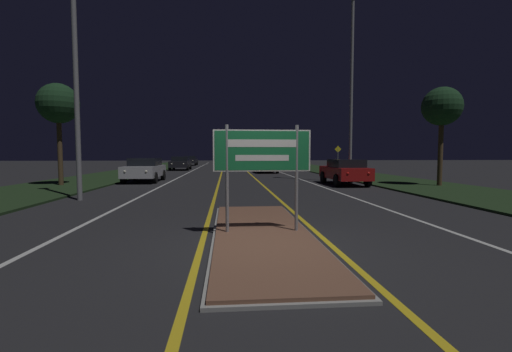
# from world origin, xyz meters

# --- Properties ---
(ground_plane) EXTENTS (160.00, 160.00, 0.00)m
(ground_plane) POSITION_xyz_m (0.00, 0.00, 0.00)
(ground_plane) COLOR #232326
(median_island) EXTENTS (2.05, 6.84, 0.10)m
(median_island) POSITION_xyz_m (0.00, 0.71, 0.04)
(median_island) COLOR #999993
(median_island) RESTS_ON ground_plane
(verge_left) EXTENTS (5.00, 100.00, 0.08)m
(verge_left) POSITION_xyz_m (-9.50, 20.00, 0.04)
(verge_left) COLOR #1E3319
(verge_left) RESTS_ON ground_plane
(verge_right) EXTENTS (5.00, 100.00, 0.08)m
(verge_right) POSITION_xyz_m (9.50, 20.00, 0.04)
(verge_right) COLOR #1E3319
(verge_right) RESTS_ON ground_plane
(centre_line_yellow_left) EXTENTS (0.12, 70.00, 0.01)m
(centre_line_yellow_left) POSITION_xyz_m (-1.22, 25.00, 0.00)
(centre_line_yellow_left) COLOR gold
(centre_line_yellow_left) RESTS_ON ground_plane
(centre_line_yellow_right) EXTENTS (0.12, 70.00, 0.01)m
(centre_line_yellow_right) POSITION_xyz_m (1.22, 25.00, 0.00)
(centre_line_yellow_right) COLOR gold
(centre_line_yellow_right) RESTS_ON ground_plane
(lane_line_white_left) EXTENTS (0.12, 70.00, 0.01)m
(lane_line_white_left) POSITION_xyz_m (-4.20, 25.00, 0.00)
(lane_line_white_left) COLOR silver
(lane_line_white_left) RESTS_ON ground_plane
(lane_line_white_right) EXTENTS (0.12, 70.00, 0.01)m
(lane_line_white_right) POSITION_xyz_m (4.20, 25.00, 0.00)
(lane_line_white_right) COLOR silver
(lane_line_white_right) RESTS_ON ground_plane
(edge_line_white_left) EXTENTS (0.10, 70.00, 0.01)m
(edge_line_white_left) POSITION_xyz_m (-7.20, 25.00, 0.00)
(edge_line_white_left) COLOR silver
(edge_line_white_left) RESTS_ON ground_plane
(edge_line_white_right) EXTENTS (0.10, 70.00, 0.01)m
(edge_line_white_right) POSITION_xyz_m (7.20, 25.00, 0.00)
(edge_line_white_right) COLOR silver
(edge_line_white_right) RESTS_ON ground_plane
(highway_sign) EXTENTS (2.02, 0.07, 2.22)m
(highway_sign) POSITION_xyz_m (0.00, 0.70, 1.68)
(highway_sign) COLOR gray
(highway_sign) RESTS_ON median_island
(streetlight_left_near) EXTENTS (0.50, 0.50, 9.68)m
(streetlight_left_near) POSITION_xyz_m (-6.17, 6.73, 6.08)
(streetlight_left_near) COLOR gray
(streetlight_left_near) RESTS_ON ground_plane
(streetlight_right_near) EXTENTS (0.58, 0.58, 11.37)m
(streetlight_right_near) POSITION_xyz_m (6.67, 13.69, 7.49)
(streetlight_right_near) COLOR gray
(streetlight_right_near) RESTS_ON ground_plane
(car_receding_0) EXTENTS (1.87, 4.11, 1.41)m
(car_receding_0) POSITION_xyz_m (5.77, 12.09, 0.76)
(car_receding_0) COLOR maroon
(car_receding_0) RESTS_ON ground_plane
(car_receding_1) EXTENTS (1.84, 4.37, 1.44)m
(car_receding_1) POSITION_xyz_m (2.84, 24.43, 0.75)
(car_receding_1) COLOR maroon
(car_receding_1) RESTS_ON ground_plane
(car_approaching_0) EXTENTS (1.99, 4.17, 1.45)m
(car_approaching_0) POSITION_xyz_m (-5.77, 15.08, 0.77)
(car_approaching_0) COLOR #B7B7BC
(car_approaching_0) RESTS_ON ground_plane
(car_approaching_1) EXTENTS (2.01, 4.22, 1.42)m
(car_approaching_1) POSITION_xyz_m (-5.60, 30.13, 0.75)
(car_approaching_1) COLOR black
(car_approaching_1) RESTS_ON ground_plane
(car_approaching_2) EXTENTS (1.91, 4.60, 1.38)m
(car_approaching_2) POSITION_xyz_m (-6.09, 44.67, 0.75)
(car_approaching_2) COLOR black
(car_approaching_2) RESTS_ON ground_plane
(warning_sign) EXTENTS (0.60, 0.06, 2.34)m
(warning_sign) POSITION_xyz_m (9.16, 23.52, 1.49)
(warning_sign) COLOR gray
(warning_sign) RESTS_ON verge_right
(roadside_palm_left) EXTENTS (2.05, 2.05, 5.26)m
(roadside_palm_left) POSITION_xyz_m (-9.42, 12.33, 4.26)
(roadside_palm_left) COLOR #4C3823
(roadside_palm_left) RESTS_ON verge_left
(roadside_palm_right) EXTENTS (1.96, 1.96, 5.03)m
(roadside_palm_right) POSITION_xyz_m (10.23, 10.41, 4.07)
(roadside_palm_right) COLOR #4C3823
(roadside_palm_right) RESTS_ON verge_right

